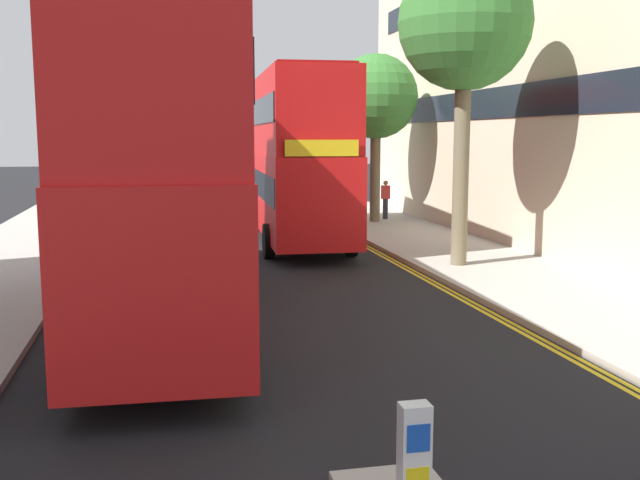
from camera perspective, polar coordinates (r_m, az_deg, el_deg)
name	(u,v)px	position (r m, az deg, el deg)	size (l,w,h in m)	color
sidewalk_right	(503,272)	(19.78, 14.08, -2.43)	(4.00, 80.00, 0.14)	#ADA89E
kerb_line_outer	(458,294)	(17.14, 10.71, -4.16)	(0.10, 56.00, 0.01)	yellow
kerb_line_inner	(451,294)	(17.08, 10.22, -4.19)	(0.10, 56.00, 0.01)	yellow
keep_left_bollard	(414,467)	(7.07, 7.36, -17.16)	(0.36, 0.28, 1.11)	silver
double_decker_bus_away	(164,167)	(14.04, -12.10, 5.57)	(3.06, 10.88, 5.64)	red
double_decker_bus_oncoming	(295,153)	(24.93, -1.99, 6.80)	(3.13, 10.90, 5.64)	red
pedestrian_far	(385,199)	(30.76, 5.14, 3.22)	(0.34, 0.22, 1.62)	#2D2D38
street_tree_near	(376,98)	(29.74, 4.39, 11.02)	(3.37, 3.37, 6.71)	#6B6047
street_tree_mid	(465,26)	(20.12, 11.25, 16.08)	(3.50, 3.50, 8.14)	#6B6047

